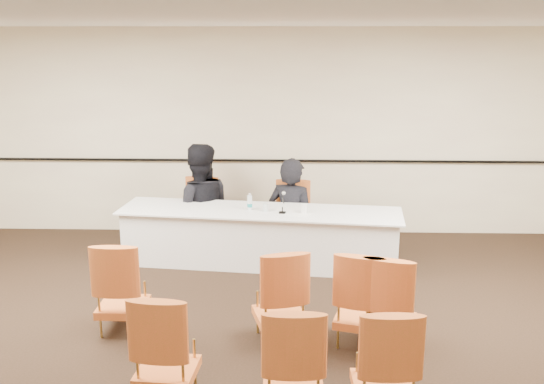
{
  "coord_description": "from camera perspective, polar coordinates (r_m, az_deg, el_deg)",
  "views": [
    {
      "loc": [
        0.31,
        -4.74,
        2.87
      ],
      "look_at": [
        0.08,
        2.6,
        0.97
      ],
      "focal_mm": 40.0,
      "sensor_mm": 36.0,
      "label": 1
    }
  ],
  "objects": [
    {
      "name": "floor",
      "position": [
        5.55,
        -1.73,
        -16.66
      ],
      "size": [
        10.0,
        10.0,
        0.0
      ],
      "primitive_type": "plane",
      "color": "black",
      "rests_on": "ground"
    },
    {
      "name": "ceiling",
      "position": [
        4.75,
        -2.02,
        16.05
      ],
      "size": [
        10.0,
        10.0,
        0.0
      ],
      "primitive_type": "plane",
      "rotation": [
        3.14,
        0.0,
        0.0
      ],
      "color": "silver",
      "rests_on": "ground"
    },
    {
      "name": "wall_back",
      "position": [
        8.85,
        -0.25,
        5.58
      ],
      "size": [
        10.0,
        0.04,
        3.0
      ],
      "primitive_type": "cube",
      "color": "beige",
      "rests_on": "ground"
    },
    {
      "name": "wall_rail",
      "position": [
        8.89,
        -0.25,
        2.99
      ],
      "size": [
        9.8,
        0.04,
        0.03
      ],
      "primitive_type": "cube",
      "color": "black",
      "rests_on": "wall_back"
    },
    {
      "name": "panel_table",
      "position": [
        7.82,
        -1.16,
        -4.25
      ],
      "size": [
        3.66,
        1.22,
        0.72
      ],
      "primitive_type": null,
      "rotation": [
        0.0,
        0.0,
        -0.11
      ],
      "color": "silver",
      "rests_on": "ground"
    },
    {
      "name": "panelist_main",
      "position": [
        8.28,
        1.82,
        -3.1
      ],
      "size": [
        0.8,
        0.67,
        1.87
      ],
      "primitive_type": "imported",
      "rotation": [
        0.0,
        0.0,
        2.74
      ],
      "color": "black",
      "rests_on": "ground"
    },
    {
      "name": "panelist_main_chair",
      "position": [
        8.25,
        1.83,
        -2.4
      ],
      "size": [
        0.55,
        0.55,
        0.95
      ],
      "primitive_type": null,
      "rotation": [
        0.0,
        0.0,
        -0.11
      ],
      "color": "#AF631F",
      "rests_on": "ground"
    },
    {
      "name": "panelist_second",
      "position": [
        8.48,
        -6.87,
        -1.99
      ],
      "size": [
        1.08,
        0.91,
        1.96
      ],
      "primitive_type": "imported",
      "rotation": [
        0.0,
        0.0,
        3.34
      ],
      "color": "black",
      "rests_on": "ground"
    },
    {
      "name": "panelist_second_chair",
      "position": [
        8.48,
        -6.87,
        -2.03
      ],
      "size": [
        0.55,
        0.55,
        0.95
      ],
      "primitive_type": null,
      "rotation": [
        0.0,
        0.0,
        -0.11
      ],
      "color": "#AF631F",
      "rests_on": "ground"
    },
    {
      "name": "papers",
      "position": [
        7.55,
        2.48,
        -2.07
      ],
      "size": [
        0.36,
        0.32,
        0.0
      ],
      "primitive_type": "cube",
      "rotation": [
        0.0,
        0.0,
        -0.42
      ],
      "color": "white",
      "rests_on": "panel_table"
    },
    {
      "name": "microphone",
      "position": [
        7.55,
        0.99,
        -1.08
      ],
      "size": [
        0.11,
        0.19,
        0.25
      ],
      "primitive_type": null,
      "rotation": [
        0.0,
        0.0,
        -0.1
      ],
      "color": "black",
      "rests_on": "panel_table"
    },
    {
      "name": "water_bottle",
      "position": [
        7.7,
        -2.11,
        -0.91
      ],
      "size": [
        0.07,
        0.07,
        0.22
      ],
      "primitive_type": null,
      "rotation": [
        0.0,
        0.0,
        -0.12
      ],
      "color": "teal",
      "rests_on": "panel_table"
    },
    {
      "name": "drinking_glass",
      "position": [
        7.64,
        -0.62,
        -1.48
      ],
      "size": [
        0.06,
        0.06,
        0.1
      ],
      "primitive_type": "cylinder",
      "rotation": [
        0.0,
        0.0,
        0.01
      ],
      "color": "silver",
      "rests_on": "panel_table"
    },
    {
      "name": "coffee_cup",
      "position": [
        7.56,
        3.03,
        -1.6
      ],
      "size": [
        0.09,
        0.09,
        0.12
      ],
      "primitive_type": "cylinder",
      "rotation": [
        0.0,
        0.0,
        0.28
      ],
      "color": "white",
      "rests_on": "panel_table"
    },
    {
      "name": "aud_chair_front_left",
      "position": [
        6.24,
        -13.94,
        -8.55
      ],
      "size": [
        0.5,
        0.5,
        0.95
      ],
      "primitive_type": null,
      "rotation": [
        0.0,
        0.0,
        -0.01
      ],
      "color": "#AF631F",
      "rests_on": "ground"
    },
    {
      "name": "aud_chair_front_mid",
      "position": [
        5.87,
        0.74,
        -9.6
      ],
      "size": [
        0.61,
        0.61,
        0.95
      ],
      "primitive_type": null,
      "rotation": [
        0.0,
        0.0,
        0.27
      ],
      "color": "#AF631F",
      "rests_on": "ground"
    },
    {
      "name": "aud_chair_front_right",
      "position": [
        5.84,
        11.07,
        -10.01
      ],
      "size": [
        0.63,
        0.63,
        0.95
      ],
      "primitive_type": null,
      "rotation": [
        0.0,
        0.0,
        -0.31
      ],
      "color": "#AF631F",
      "rests_on": "ground"
    },
    {
      "name": "aud_chair_back_left",
      "position": [
        5.05,
        -9.92,
        -14.07
      ],
      "size": [
        0.54,
        0.54,
        0.95
      ],
      "primitive_type": null,
      "rotation": [
        0.0,
        0.0,
        -0.09
      ],
      "color": "#AF631F",
      "rests_on": "ground"
    },
    {
      "name": "aud_chair_back_mid",
      "position": [
        4.79,
        2.01,
        -15.51
      ],
      "size": [
        0.51,
        0.51,
        0.95
      ],
      "primitive_type": null,
      "rotation": [
        0.0,
        0.0,
        0.02
      ],
      "color": "#AF631F",
      "rests_on": "ground"
    },
    {
      "name": "aud_chair_back_right",
      "position": [
        4.84,
        10.58,
        -15.41
      ],
      "size": [
        0.52,
        0.52,
        0.95
      ],
      "primitive_type": null,
      "rotation": [
        0.0,
        0.0,
        0.03
      ],
      "color": "#AF631F",
      "rests_on": "ground"
    },
    {
      "name": "aud_chair_extra",
      "position": [
        5.88,
        8.4,
        -9.72
      ],
      "size": [
        0.61,
        0.61,
        0.95
      ],
      "primitive_type": null,
      "rotation": [
        0.0,
        0.0,
        -0.27
      ],
      "color": "#AF631F",
      "rests_on": "ground"
    }
  ]
}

